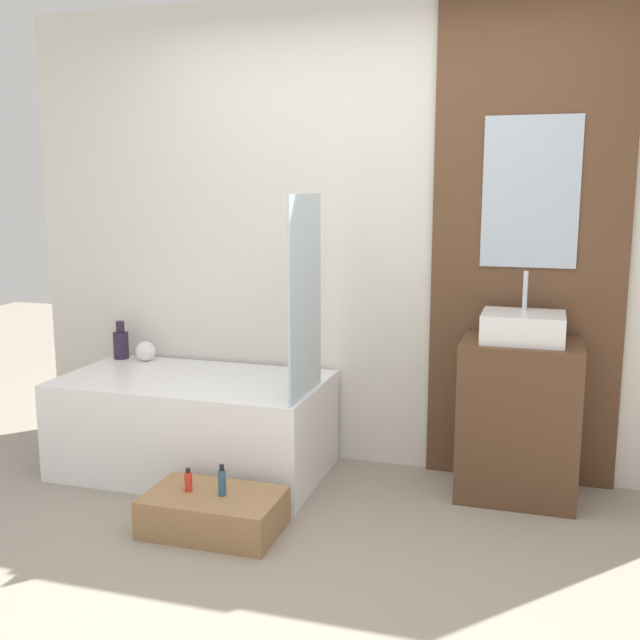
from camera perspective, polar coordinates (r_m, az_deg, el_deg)
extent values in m
plane|color=gray|center=(3.11, -3.31, -20.49)|extent=(12.00, 12.00, 0.00)
cube|color=silver|center=(4.20, 3.96, 6.29)|extent=(4.20, 0.06, 2.60)
cube|color=brown|center=(4.05, 15.59, 5.79)|extent=(1.00, 0.03, 2.60)
cube|color=#ADBCCC|center=(4.02, 15.75, 9.34)|extent=(0.48, 0.01, 0.77)
cube|color=white|center=(4.28, -9.56, -7.85)|extent=(1.46, 0.80, 0.54)
cube|color=silver|center=(4.21, -9.67, -4.42)|extent=(1.14, 0.56, 0.01)
cube|color=silver|center=(3.73, -1.14, 1.82)|extent=(0.01, 0.50, 1.01)
cube|color=#997047|center=(3.62, -8.11, -14.31)|extent=(0.62, 0.39, 0.18)
cube|color=brown|center=(3.98, 14.88, -7.35)|extent=(0.59, 0.43, 0.82)
cube|color=white|center=(3.87, 15.21, -0.53)|extent=(0.40, 0.33, 0.15)
cylinder|color=silver|center=(3.93, 15.37, 2.18)|extent=(0.02, 0.02, 0.20)
cylinder|color=#2D1E33|center=(4.75, -14.92, -1.88)|extent=(0.09, 0.09, 0.16)
cylinder|color=#2D1E33|center=(4.73, -14.99, -0.51)|extent=(0.05, 0.05, 0.07)
sphere|color=white|center=(4.65, -13.15, -2.32)|extent=(0.12, 0.12, 0.12)
cylinder|color=red|center=(3.62, -10.00, -12.03)|extent=(0.04, 0.04, 0.09)
cylinder|color=black|center=(3.60, -10.03, -11.22)|extent=(0.02, 0.02, 0.02)
cylinder|color=#2D567A|center=(3.54, -7.47, -12.19)|extent=(0.04, 0.04, 0.12)
cylinder|color=black|center=(3.51, -7.50, -11.08)|extent=(0.02, 0.02, 0.03)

